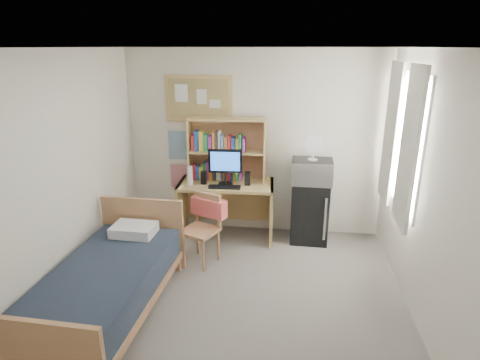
# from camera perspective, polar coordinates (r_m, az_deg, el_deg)

# --- Properties ---
(floor) EXTENTS (3.60, 4.20, 0.02)m
(floor) POSITION_cam_1_polar(r_m,az_deg,el_deg) (4.33, -0.82, -18.74)
(floor) COLOR slate
(floor) RESTS_ON ground
(ceiling) EXTENTS (3.60, 4.20, 0.02)m
(ceiling) POSITION_cam_1_polar(r_m,az_deg,el_deg) (3.45, -1.03, 18.32)
(ceiling) COLOR white
(ceiling) RESTS_ON wall_back
(wall_back) EXTENTS (3.60, 0.04, 2.60)m
(wall_back) POSITION_cam_1_polar(r_m,az_deg,el_deg) (5.69, 2.04, 5.16)
(wall_back) COLOR white
(wall_back) RESTS_ON floor
(wall_left) EXTENTS (0.04, 4.20, 2.60)m
(wall_left) POSITION_cam_1_polar(r_m,az_deg,el_deg) (4.31, -25.33, -1.03)
(wall_left) COLOR white
(wall_left) RESTS_ON floor
(wall_right) EXTENTS (0.04, 4.20, 2.60)m
(wall_right) POSITION_cam_1_polar(r_m,az_deg,el_deg) (3.89, 26.44, -3.24)
(wall_right) COLOR white
(wall_right) RESTS_ON floor
(window_unit) EXTENTS (0.10, 1.40, 1.70)m
(window_unit) POSITION_cam_1_polar(r_m,az_deg,el_deg) (4.89, 22.03, 5.22)
(window_unit) COLOR white
(window_unit) RESTS_ON wall_right
(curtain_left) EXTENTS (0.04, 0.55, 1.70)m
(curtain_left) POSITION_cam_1_polar(r_m,az_deg,el_deg) (4.51, 22.88, 4.07)
(curtain_left) COLOR silver
(curtain_left) RESTS_ON wall_right
(curtain_right) EXTENTS (0.04, 0.55, 1.70)m
(curtain_right) POSITION_cam_1_polar(r_m,az_deg,el_deg) (5.26, 20.67, 6.24)
(curtain_right) COLOR silver
(curtain_right) RESTS_ON wall_right
(bulletin_board) EXTENTS (0.94, 0.03, 0.64)m
(bulletin_board) POSITION_cam_1_polar(r_m,az_deg,el_deg) (5.68, -5.91, 11.42)
(bulletin_board) COLOR tan
(bulletin_board) RESTS_ON wall_back
(poster_wave) EXTENTS (0.30, 0.01, 0.42)m
(poster_wave) POSITION_cam_1_polar(r_m,az_deg,el_deg) (5.89, -8.74, 4.92)
(poster_wave) COLOR #256196
(poster_wave) RESTS_ON wall_back
(poster_japan) EXTENTS (0.28, 0.01, 0.36)m
(poster_japan) POSITION_cam_1_polar(r_m,az_deg,el_deg) (6.01, -8.52, 0.56)
(poster_japan) COLOR red
(poster_japan) RESTS_ON wall_back
(desk) EXTENTS (1.34, 0.71, 0.82)m
(desk) POSITION_cam_1_polar(r_m,az_deg,el_deg) (5.68, -1.95, -4.33)
(desk) COLOR tan
(desk) RESTS_ON floor
(desk_chair) EXTENTS (0.58, 0.58, 0.88)m
(desk_chair) POSITION_cam_1_polar(r_m,az_deg,el_deg) (5.03, -5.72, -7.14)
(desk_chair) COLOR tan
(desk_chair) RESTS_ON floor
(mini_fridge) EXTENTS (0.52, 0.52, 0.86)m
(mini_fridge) POSITION_cam_1_polar(r_m,az_deg,el_deg) (5.69, 9.86, -4.35)
(mini_fridge) COLOR black
(mini_fridge) RESTS_ON floor
(bed) EXTENTS (1.06, 2.01, 0.54)m
(bed) POSITION_cam_1_polar(r_m,az_deg,el_deg) (4.39, -18.51, -14.80)
(bed) COLOR black
(bed) RESTS_ON floor
(hutch) EXTENTS (1.08, 0.32, 0.88)m
(hutch) POSITION_cam_1_polar(r_m,az_deg,el_deg) (5.55, -1.88, 4.36)
(hutch) COLOR tan
(hutch) RESTS_ON desk
(monitor) EXTENTS (0.45, 0.06, 0.48)m
(monitor) POSITION_cam_1_polar(r_m,az_deg,el_deg) (5.40, -2.10, 1.78)
(monitor) COLOR black
(monitor) RESTS_ON desk
(keyboard) EXTENTS (0.44, 0.16, 0.02)m
(keyboard) POSITION_cam_1_polar(r_m,az_deg,el_deg) (5.34, -2.24, -1.01)
(keyboard) COLOR black
(keyboard) RESTS_ON desk
(speaker_left) EXTENTS (0.08, 0.08, 0.18)m
(speaker_left) POSITION_cam_1_polar(r_m,az_deg,el_deg) (5.49, -5.19, 0.33)
(speaker_left) COLOR black
(speaker_left) RESTS_ON desk
(speaker_right) EXTENTS (0.08, 0.08, 0.18)m
(speaker_right) POSITION_cam_1_polar(r_m,az_deg,el_deg) (5.42, 1.07, 0.21)
(speaker_right) COLOR black
(speaker_right) RESTS_ON desk
(water_bottle) EXTENTS (0.08, 0.08, 0.26)m
(water_bottle) POSITION_cam_1_polar(r_m,az_deg,el_deg) (5.47, -7.13, 0.65)
(water_bottle) COLOR white
(water_bottle) RESTS_ON desk
(hoodie) EXTENTS (0.50, 0.33, 0.23)m
(hoodie) POSITION_cam_1_polar(r_m,az_deg,el_deg) (5.08, -4.46, -3.85)
(hoodie) COLOR #E75D57
(hoodie) RESTS_ON desk_chair
(microwave) EXTENTS (0.55, 0.43, 0.31)m
(microwave) POSITION_cam_1_polar(r_m,az_deg,el_deg) (5.47, 10.19, 1.23)
(microwave) COLOR silver
(microwave) RESTS_ON mini_fridge
(desk_fan) EXTENTS (0.27, 0.27, 0.32)m
(desk_fan) POSITION_cam_1_polar(r_m,az_deg,el_deg) (5.39, 10.38, 4.46)
(desk_fan) COLOR white
(desk_fan) RESTS_ON microwave
(pillow) EXTENTS (0.50, 0.36, 0.12)m
(pillow) POSITION_cam_1_polar(r_m,az_deg,el_deg) (4.82, -14.85, -6.85)
(pillow) COLOR white
(pillow) RESTS_ON bed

